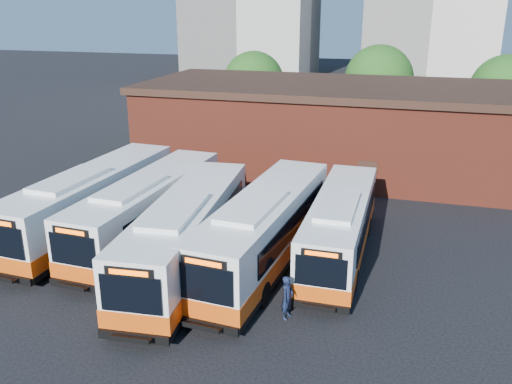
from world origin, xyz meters
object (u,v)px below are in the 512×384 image
(bus_midwest, at_px, (188,237))
(transit_worker, at_px, (287,297))
(bus_farwest, at_px, (92,204))
(bus_mideast, at_px, (264,233))
(bus_east, at_px, (340,229))
(bus_west, at_px, (148,212))

(bus_midwest, height_order, transit_worker, bus_midwest)
(bus_farwest, relative_size, bus_mideast, 1.00)
(bus_east, bearing_deg, transit_worker, -100.97)
(bus_east, height_order, transit_worker, bus_east)
(bus_mideast, bearing_deg, transit_worker, -58.98)
(bus_midwest, xyz_separation_m, bus_mideast, (3.31, 1.45, 0.01))
(bus_midwest, height_order, bus_mideast, bus_mideast)
(bus_midwest, relative_size, bus_east, 1.13)
(bus_west, xyz_separation_m, bus_midwest, (3.31, -2.55, 0.05))
(bus_farwest, bearing_deg, bus_midwest, -17.93)
(bus_farwest, height_order, bus_mideast, bus_farwest)
(bus_farwest, bearing_deg, bus_east, 6.57)
(bus_west, relative_size, transit_worker, 7.19)
(bus_west, relative_size, bus_mideast, 0.96)
(bus_mideast, relative_size, transit_worker, 7.47)
(bus_west, xyz_separation_m, bus_mideast, (6.63, -1.09, 0.06))
(bus_midwest, relative_size, bus_mideast, 1.00)
(bus_midwest, bearing_deg, transit_worker, -32.78)
(bus_mideast, distance_m, bus_east, 3.84)
(bus_west, distance_m, transit_worker, 10.31)
(bus_farwest, height_order, transit_worker, bus_farwest)
(bus_midwest, bearing_deg, bus_east, 21.66)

